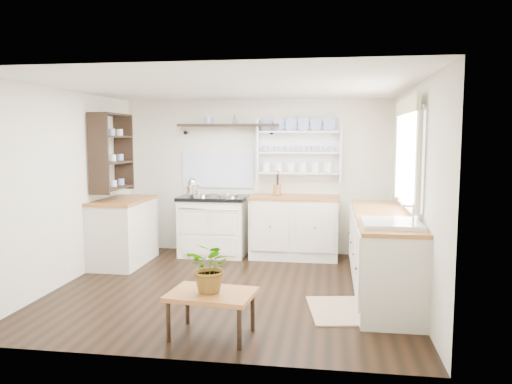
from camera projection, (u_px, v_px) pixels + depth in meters
floor at (232, 288)px, 5.79m from camera, size 4.00×3.80×0.01m
wall_back at (256, 177)px, 7.53m from camera, size 4.00×0.02×2.30m
wall_right at (414, 193)px, 5.36m from camera, size 0.02×3.80×2.30m
wall_left at (67, 187)px, 5.96m from camera, size 0.02×3.80×2.30m
ceiling at (231, 87)px, 5.53m from camera, size 4.00×3.80×0.01m
window at (408, 154)px, 5.47m from camera, size 0.08×1.55×1.22m
aga_cooker at (214, 225)px, 7.37m from camera, size 0.98×0.69×0.91m
back_cabinets at (294, 226)px, 7.22m from camera, size 1.27×0.63×0.90m
right_cabinets at (382, 252)px, 5.58m from camera, size 0.62×2.43×0.90m
belfast_sink at (391, 235)px, 4.81m from camera, size 0.55×0.60×0.45m
left_cabinets at (124, 231)px, 6.87m from camera, size 0.62×1.13×0.90m
plate_rack at (299, 150)px, 7.35m from camera, size 1.20×0.22×0.90m
high_shelf at (228, 126)px, 7.38m from camera, size 1.50×0.29×0.16m
left_shelving at (112, 151)px, 6.77m from camera, size 0.28×0.80×1.05m
kettle at (192, 186)px, 7.23m from camera, size 0.17×0.17×0.21m
utensil_crock at (277, 190)px, 7.28m from camera, size 0.12×0.12×0.14m
center_table at (211, 297)px, 4.36m from camera, size 0.78×0.60×0.40m
potted_plant at (211, 267)px, 4.33m from camera, size 0.49×0.46×0.45m
floor_rug at (338, 310)px, 5.02m from camera, size 0.68×0.93×0.02m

